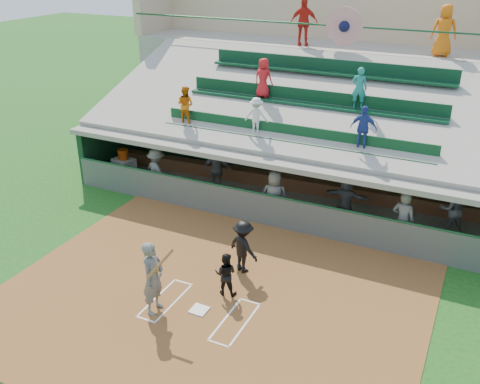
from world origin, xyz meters
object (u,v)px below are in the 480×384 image
at_px(home_plate, 199,310).
at_px(white_table, 124,167).
at_px(catcher, 226,274).
at_px(water_cooler, 123,154).
at_px(batter_at_plate, 153,278).

height_order(home_plate, white_table, white_table).
xyz_separation_m(catcher, white_table, (-7.32, 5.38, -0.23)).
bearing_deg(white_table, water_cooler, -42.85).
xyz_separation_m(home_plate, water_cooler, (-7.04, 6.32, 0.93)).
distance_m(home_plate, batter_at_plate, 1.49).
bearing_deg(home_plate, catcher, 74.00).
bearing_deg(batter_at_plate, white_table, 131.54).
height_order(home_plate, batter_at_plate, batter_at_plate).
relative_size(home_plate, white_table, 0.52).
bearing_deg(white_table, home_plate, -29.60).
height_order(home_plate, water_cooler, water_cooler).
bearing_deg(catcher, home_plate, 61.04).
xyz_separation_m(white_table, water_cooler, (0.01, -0.01, 0.57)).
relative_size(catcher, white_table, 1.47).
bearing_deg(white_table, catcher, -23.93).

